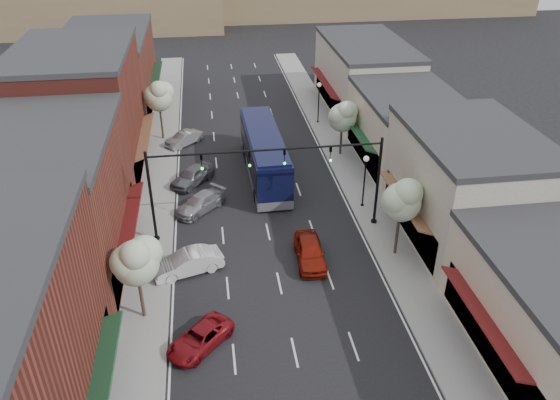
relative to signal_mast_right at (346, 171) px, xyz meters
name	(u,v)px	position (x,y,z in m)	size (l,w,h in m)	color
ground	(284,304)	(-5.62, -8.00, -4.62)	(160.00, 160.00, 0.00)	black
sidewalk_left	(159,173)	(-14.02, 10.50, -4.55)	(2.80, 73.00, 0.15)	gray
sidewalk_right	(345,161)	(2.78, 10.50, -4.55)	(2.80, 73.00, 0.15)	gray
curb_left	(175,172)	(-12.62, 10.50, -4.55)	(0.25, 73.00, 0.17)	gray
curb_right	(330,162)	(1.38, 10.50, -4.55)	(0.25, 73.00, 0.17)	gray
bldg_left_midnear	(46,205)	(-19.85, -2.00, 0.03)	(10.14, 14.10, 9.40)	brown
bldg_left_midfar	(82,113)	(-19.86, 12.00, 0.78)	(10.14, 14.10, 10.90)	maroon
bldg_left_far	(109,71)	(-19.84, 28.00, -0.46)	(10.14, 18.10, 8.40)	brown
bldg_right_midnear	(466,186)	(8.10, -2.00, -0.72)	(9.14, 12.10, 7.90)	#BAB29F
bldg_right_midfar	(406,129)	(8.08, 10.00, -1.46)	(9.14, 12.10, 6.40)	beige
bldg_right_far	(364,76)	(8.09, 24.00, -0.96)	(9.14, 16.10, 7.40)	#BAB29F
hill_near	(76,3)	(-30.62, 70.00, -0.62)	(50.00, 20.00, 8.00)	#7A6647
signal_mast_right	(346,171)	(0.00, 0.00, 0.00)	(8.22, 0.46, 7.00)	black
signal_mast_left	(185,181)	(-11.24, 0.00, 0.00)	(8.22, 0.46, 7.00)	black
tree_right_near	(403,199)	(2.73, -4.05, -0.17)	(2.85, 2.65, 5.95)	#47382B
tree_right_far	(343,115)	(2.73, 11.95, -0.63)	(2.85, 2.65, 5.43)	#47382B
tree_left_near	(136,260)	(-13.87, -8.05, -0.40)	(2.85, 2.65, 5.69)	#47382B
tree_left_far	(159,95)	(-13.87, 17.95, -0.02)	(2.85, 2.65, 6.13)	#47382B
lamp_post_near	(365,173)	(2.18, 2.50, -1.62)	(0.44, 0.44, 4.44)	black
lamp_post_far	(319,96)	(2.18, 20.00, -1.62)	(0.44, 0.44, 4.44)	black
coach_bus	(264,153)	(-4.82, 9.02, -2.56)	(3.10, 13.06, 3.98)	black
red_hatchback	(310,252)	(-3.27, -3.95, -3.84)	(1.86, 4.62, 1.57)	maroon
parked_car_a	(200,338)	(-10.69, -10.78, -4.05)	(1.88, 4.09, 1.14)	maroon
parked_car_b	(188,263)	(-11.38, -3.99, -3.86)	(1.60, 4.60, 1.51)	silver
parked_car_c	(200,203)	(-10.45, 3.79, -3.97)	(1.84, 4.52, 1.31)	#9E9FA3
parked_car_d	(192,176)	(-11.02, 8.29, -3.86)	(1.79, 4.45, 1.52)	#5C5D64
parked_car_e	(184,139)	(-11.82, 16.41, -3.98)	(1.37, 3.92, 1.29)	#A9A9AE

